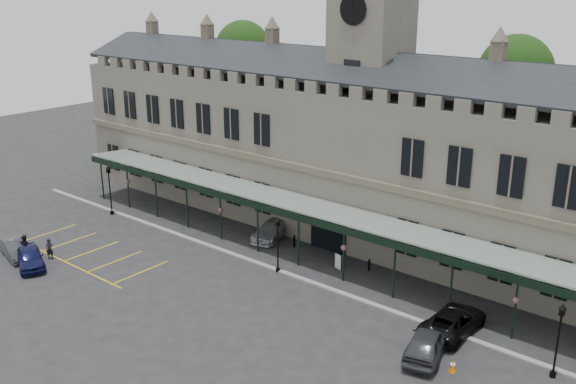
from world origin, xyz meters
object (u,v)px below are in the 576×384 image
Objects in this scene: clock_tower at (370,74)px; traffic_cone at (453,366)px; car_van at (453,321)px; person_a at (50,249)px; lamp_post_right at (559,334)px; station_building at (366,157)px; car_right_a at (427,343)px; car_taxi at (272,230)px; car_left_a at (30,257)px; car_left_b at (15,249)px; sign_board at (338,262)px; lamp_post_left at (110,185)px; lamp_post_mid at (278,240)px; person_b at (25,246)px.

clock_tower reaches higher than traffic_cone.
car_van is 29.70m from person_a.
person_a is (-34.29, -8.59, -1.75)m from lamp_post_right.
station_building is 90.41× the size of traffic_cone.
car_right_a reaches higher than person_a.
person_a is (-10.15, -13.78, 0.11)m from car_taxi.
car_left_a is 0.83× the size of car_van.
lamp_post_right is 38.04m from car_left_b.
car_left_a reaches higher than sign_board.
lamp_post_right is at bearing -30.11° from station_building.
lamp_post_left is 22.72m from sign_board.
car_taxi is 1.00× the size of car_right_a.
clock_tower is 5.16× the size of car_taxi.
car_van is 3.29m from car_right_a.
car_left_b is at bearing -0.38° from car_right_a.
car_left_b is at bearing 179.17° from person_a.
sign_board is 10.81m from car_van.
lamp_post_mid is (19.31, 0.33, -0.22)m from lamp_post_left.
lamp_post_left reaches higher than car_left_a.
car_right_a is at bearing -158.56° from lamp_post_right.
person_a is at bearing -170.85° from person_b.
lamp_post_mid is 0.80× the size of car_van.
person_a is at bearing -127.45° from clock_tower.
car_left_a is (-29.82, -7.37, 0.42)m from traffic_cone.
person_a reaches higher than car_left_b.
lamp_post_mid is 1.01× the size of car_left_b.
traffic_cone is 0.59× the size of sign_board.
car_left_a is at bearing -137.61° from car_taxi.
lamp_post_mid is 0.87× the size of car_right_a.
lamp_post_mid is at bearing -169.10° from person_b.
car_taxi is at bearing -129.83° from clock_tower.
station_building is 9.65m from car_taxi.
clock_tower is 5.44× the size of lamp_post_left.
clock_tower reaches higher than car_right_a.
lamp_post_left reaches higher than lamp_post_mid.
clock_tower is 15.27× the size of person_a.
car_left_b is at bearing -129.59° from station_building.
lamp_post_right reaches higher than car_taxi.
person_b reaches higher than car_right_a.
car_right_a is (32.76, -2.69, -1.88)m from lamp_post_left.
lamp_post_right is 2.39× the size of person_b.
lamp_post_right is at bearing -173.02° from car_right_a.
traffic_cone is 0.14× the size of car_right_a.
traffic_cone is 0.41× the size of person_a.
person_a reaches higher than car_left_a.
clock_tower reaches higher than car_van.
station_building is 12.43× the size of car_right_a.
lamp_post_left is 1.04× the size of car_left_a.
lamp_post_mid is at bearing -27.09° from car_right_a.
lamp_post_left is (-19.76, -10.91, -10.41)m from clock_tower.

